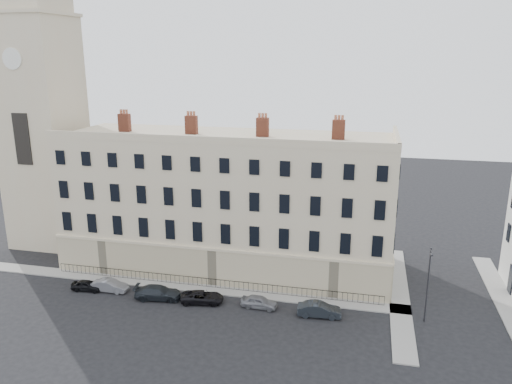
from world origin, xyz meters
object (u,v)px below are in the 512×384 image
car_a (87,285)px  car_f (319,310)px  car_e (259,302)px  streetlamp (428,282)px  car_b (110,286)px  car_c (158,293)px  car_d (202,297)px

car_a → car_f: car_f is taller
car_e → streetlamp: (15.20, 0.80, 3.37)m
car_f → car_a: bearing=85.9°
car_a → car_e: bearing=-92.8°
streetlamp → car_e: bearing=178.7°
car_a → car_b: (2.37, 0.36, 0.07)m
car_f → streetlamp: (9.42, 1.16, 3.30)m
car_b → car_c: car_c is taller
car_b → streetlamp: (30.89, 0.86, 3.35)m
car_d → streetlamp: bearing=-96.9°
car_f → streetlamp: bearing=-87.3°
car_d → car_e: 5.66m
car_a → car_b: size_ratio=0.86×
streetlamp → car_c: bearing=178.6°
car_b → car_d: bearing=-91.5°
car_b → streetlamp: bearing=-88.7°
car_d → streetlamp: streetlamp is taller
car_d → car_e: bearing=-97.1°
car_c → streetlamp: 25.62m
car_a → car_d: 12.40m
car_b → car_e: car_b is taller
car_b → car_f: bearing=-91.1°
car_e → car_f: bearing=-90.9°
car_f → streetlamp: streetlamp is taller
car_e → car_f: 5.79m
car_b → car_e: bearing=-90.1°
car_b → streetlamp: 31.09m
car_c → car_d: (4.51, 0.23, -0.10)m
car_b → car_e: 15.69m
car_f → car_c: bearing=86.3°
car_a → car_c: (7.89, -0.08, 0.13)m
car_b → car_c: (5.52, -0.44, 0.06)m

